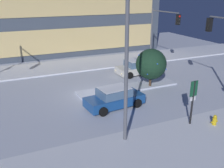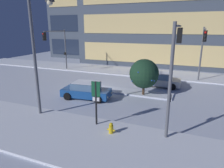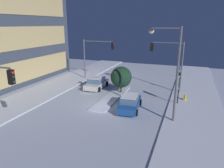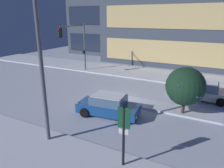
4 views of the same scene
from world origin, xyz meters
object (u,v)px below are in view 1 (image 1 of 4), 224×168
Objects in this scene: car_far at (138,67)px; decorated_tree_median at (151,64)px; traffic_light_corner_far_right at (162,27)px; fire_hydrant at (214,121)px; street_lamp_arched at (120,46)px; car_near at (114,98)px; parking_info_sign at (193,98)px.

decorated_tree_median reaches higher than car_far.
traffic_light_corner_far_right reaches higher than fire_hydrant.
street_lamp_arched is at bearing 54.10° from car_far.
traffic_light_corner_far_right is 14.61m from fire_hydrant.
car_near is at bearing -25.48° from street_lamp_arched.
car_far is 4.13m from decorated_tree_median.
car_near is 5.60m from parking_info_sign.
car_near is at bearing -151.44° from decorated_tree_median.
car_near is 1.01× the size of car_far.
street_lamp_arched reaches higher than car_near.
traffic_light_corner_far_right reaches higher than car_far.
car_far is at bearing -39.12° from street_lamp_arched.
car_near is at bearing -48.99° from traffic_light_corner_far_right.
parking_info_sign is (-2.23, -10.72, 1.19)m from car_far.
car_far is 11.02m from parking_info_sign.
decorated_tree_median reaches higher than fire_hydrant.
parking_info_sign is at bearing -101.23° from decorated_tree_median.
parking_info_sign is at bearing 76.59° from car_far.
traffic_light_corner_far_right reaches higher than car_near.
street_lamp_arched is at bearing -116.57° from car_near.
car_near is 0.73× the size of traffic_light_corner_far_right.
parking_info_sign is 0.87× the size of decorated_tree_median.
car_far is 0.54× the size of street_lamp_arched.
street_lamp_arched is 5.75m from parking_info_sign.
street_lamp_arched is 2.78× the size of parking_info_sign.
parking_info_sign is 7.07m from decorated_tree_median.
traffic_light_corner_far_right is 7.65m from decorated_tree_median.
decorated_tree_median is (1.38, 6.93, 0.19)m from parking_info_sign.
decorated_tree_median is (-4.72, -5.59, -2.23)m from traffic_light_corner_far_right.
traffic_light_corner_far_right is at bearing 35.02° from car_near.
car_near is 12.82m from traffic_light_corner_far_right.
street_lamp_arched is at bearing -133.76° from decorated_tree_median.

